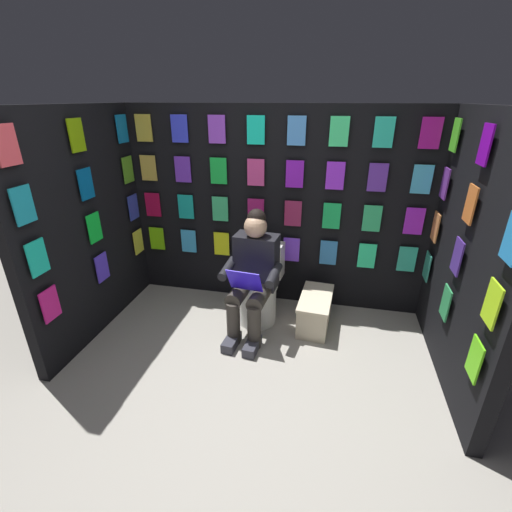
# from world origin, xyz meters

# --- Properties ---
(ground_plane) EXTENTS (30.00, 30.00, 0.00)m
(ground_plane) POSITION_xyz_m (0.00, 0.00, 0.00)
(ground_plane) COLOR #9E998E
(display_wall_back) EXTENTS (3.17, 0.14, 2.05)m
(display_wall_back) POSITION_xyz_m (0.00, -1.73, 1.03)
(display_wall_back) COLOR black
(display_wall_back) RESTS_ON ground
(display_wall_left) EXTENTS (0.14, 1.69, 2.05)m
(display_wall_left) POSITION_xyz_m (-1.59, -0.84, 1.03)
(display_wall_left) COLOR black
(display_wall_left) RESTS_ON ground
(display_wall_right) EXTENTS (0.14, 1.69, 2.05)m
(display_wall_right) POSITION_xyz_m (1.59, -0.84, 1.03)
(display_wall_right) COLOR black
(display_wall_right) RESTS_ON ground
(toilet) EXTENTS (0.43, 0.57, 0.77)m
(toilet) POSITION_xyz_m (0.08, -1.29, 0.33)
(toilet) COLOR white
(toilet) RESTS_ON ground
(person_reading) EXTENTS (0.55, 0.71, 1.19)m
(person_reading) POSITION_xyz_m (0.09, -1.06, 0.60)
(person_reading) COLOR black
(person_reading) RESTS_ON ground
(comic_longbox_near) EXTENTS (0.34, 0.62, 0.33)m
(comic_longbox_near) POSITION_xyz_m (-0.50, -1.25, 0.16)
(comic_longbox_near) COLOR beige
(comic_longbox_near) RESTS_ON ground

